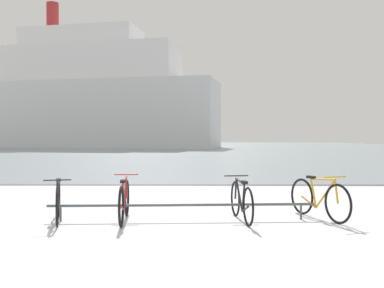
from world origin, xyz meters
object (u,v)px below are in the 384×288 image
Objects in this scene: bicycle_1 at (124,201)px; bicycle_0 at (58,201)px; bicycle_2 at (241,201)px; bicycle_3 at (319,199)px; ferry_ship at (86,98)px.

bicycle_0 is at bearing -178.73° from bicycle_1.
bicycle_1 is 2.12m from bicycle_2.
bicycle_3 is 58.79m from ferry_ship.
bicycle_2 is at bearing 1.31° from bicycle_0.
bicycle_1 is at bearing 1.27° from bicycle_0.
bicycle_2 is 0.04× the size of ferry_ship.
bicycle_3 reaches higher than bicycle_1.
bicycle_3 is at bearing 3.61° from bicycle_0.
bicycle_0 is at bearing -176.39° from bicycle_3.
bicycle_0 is 0.99× the size of bicycle_3.
bicycle_1 is 1.06× the size of bicycle_2.
bicycle_1 is (1.19, 0.03, 0.01)m from bicycle_0.
bicycle_0 is 1.19m from bicycle_1.
bicycle_3 is 0.04× the size of ferry_ship.
ferry_ship is at bearing 108.33° from bicycle_3.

